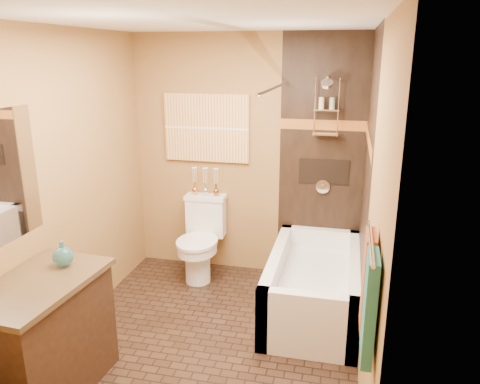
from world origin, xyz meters
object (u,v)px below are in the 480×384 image
(toilet, at_px, (201,238))
(vanity, at_px, (43,338))
(sunset_painting, at_px, (207,128))
(bathtub, at_px, (314,289))

(toilet, distance_m, vanity, 2.02)
(sunset_painting, height_order, toilet, sunset_painting)
(bathtub, height_order, vanity, vanity)
(sunset_painting, xyz_separation_m, vanity, (-0.51, -2.23, -1.12))
(bathtub, distance_m, toilet, 1.32)
(sunset_painting, height_order, bathtub, sunset_painting)
(vanity, bearing_deg, sunset_painting, 81.43)
(toilet, bearing_deg, vanity, -106.06)
(bathtub, xyz_separation_m, toilet, (-1.22, 0.45, 0.21))
(sunset_painting, bearing_deg, toilet, -90.00)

